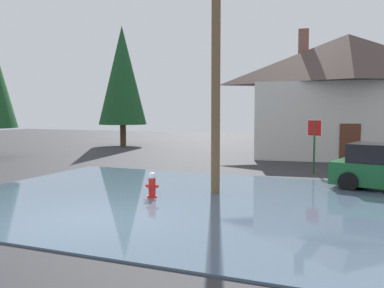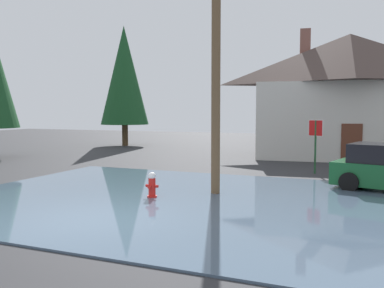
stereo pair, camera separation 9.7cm
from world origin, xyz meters
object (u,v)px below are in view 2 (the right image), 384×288
at_px(utility_pole, 216,40).
at_px(pine_tree_mid_left, 124,76).
at_px(stop_sign_far, 316,136).
at_px(fire_hydrant, 152,186).
at_px(house, 349,94).

xyz_separation_m(utility_pole, pine_tree_mid_left, (-12.63, 15.22, 0.46)).
xyz_separation_m(utility_pole, stop_sign_far, (2.39, 5.86, -3.23)).
height_order(utility_pole, pine_tree_mid_left, utility_pole).
bearing_deg(pine_tree_mid_left, utility_pole, -50.30).
bearing_deg(fire_hydrant, utility_pole, 40.40).
relative_size(stop_sign_far, house, 0.21).
xyz_separation_m(fire_hydrant, stop_sign_far, (3.95, 7.18, 1.21)).
distance_m(fire_hydrant, house, 15.26).
xyz_separation_m(stop_sign_far, house, (0.98, 6.91, 1.97)).
xyz_separation_m(fire_hydrant, house, (4.93, 14.09, 3.18)).
xyz_separation_m(fire_hydrant, utility_pole, (1.56, 1.33, 4.43)).
bearing_deg(utility_pole, stop_sign_far, 67.79).
bearing_deg(house, stop_sign_far, -98.06).
xyz_separation_m(stop_sign_far, pine_tree_mid_left, (-15.02, 9.36, 3.69)).
height_order(fire_hydrant, house, house).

